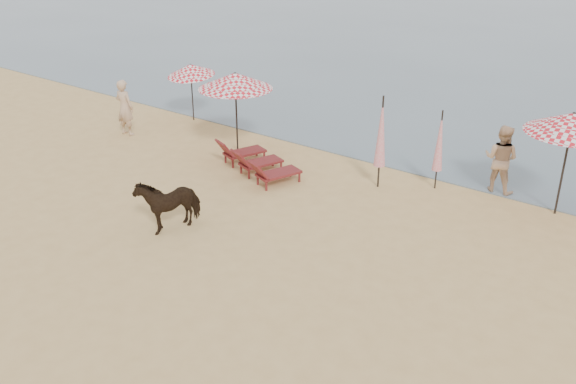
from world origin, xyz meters
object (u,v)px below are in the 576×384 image
at_px(umbrella_closed_left, 381,132).
at_px(umbrella_closed_right, 440,141).
at_px(umbrella_open_left_a, 235,81).
at_px(cow, 169,202).
at_px(beachgoer_right_a, 501,159).
at_px(beachgoer_left, 125,107).
at_px(umbrella_open_right, 572,123).
at_px(lounger_cluster_left, 255,161).
at_px(umbrella_open_left_b, 191,70).

bearing_deg(umbrella_closed_left, umbrella_closed_right, 32.75).
bearing_deg(umbrella_open_left_a, umbrella_closed_right, 12.55).
height_order(cow, beachgoer_right_a, beachgoer_right_a).
xyz_separation_m(beachgoer_left, beachgoer_right_a, (11.47, 2.89, 0.00)).
bearing_deg(umbrella_closed_right, umbrella_open_left_a, -169.07).
relative_size(umbrella_open_right, cow, 1.75).
bearing_deg(umbrella_closed_left, cow, -120.12).
relative_size(umbrella_closed_left, beachgoer_left, 1.38).
distance_m(lounger_cluster_left, beachgoer_right_a, 6.67).
xyz_separation_m(umbrella_open_right, umbrella_closed_right, (-3.06, -0.37, -1.02)).
bearing_deg(beachgoer_right_a, cow, 50.79).
bearing_deg(umbrella_closed_left, umbrella_open_left_a, -175.99).
relative_size(lounger_cluster_left, umbrella_closed_left, 1.10).
bearing_deg(cow, beachgoer_left, 162.23).
distance_m(umbrella_open_left_b, beachgoer_right_a, 10.79).
distance_m(lounger_cluster_left, umbrella_closed_right, 5.12).
xyz_separation_m(umbrella_open_right, cow, (-7.24, -6.17, -1.74)).
relative_size(lounger_cluster_left, umbrella_open_right, 1.06).
bearing_deg(beachgoer_left, umbrella_open_right, -174.19).
height_order(umbrella_closed_left, beachgoer_right_a, umbrella_closed_left).
height_order(umbrella_open_left_a, beachgoer_left, umbrella_open_left_a).
relative_size(umbrella_open_left_a, cow, 1.67).
bearing_deg(umbrella_open_left_b, lounger_cluster_left, -27.35).
bearing_deg(beachgoer_right_a, umbrella_open_left_b, 3.57).
distance_m(umbrella_open_right, umbrella_closed_left, 4.59).
xyz_separation_m(lounger_cluster_left, cow, (0.38, -3.69, 0.26)).
xyz_separation_m(umbrella_open_left_a, umbrella_closed_right, (6.02, 1.16, -0.91)).
xyz_separation_m(umbrella_closed_left, beachgoer_right_a, (2.70, 1.65, -0.65)).
xyz_separation_m(umbrella_open_left_b, umbrella_closed_left, (8.05, -1.16, -0.22)).
xyz_separation_m(umbrella_open_left_a, beachgoer_left, (-4.04, -0.90, -1.34)).
height_order(lounger_cluster_left, umbrella_closed_left, umbrella_closed_left).
height_order(umbrella_closed_right, cow, umbrella_closed_right).
height_order(umbrella_open_left_b, beachgoer_left, umbrella_open_left_b).
bearing_deg(umbrella_open_right, lounger_cluster_left, -157.20).
xyz_separation_m(umbrella_open_left_b, beachgoer_right_a, (10.75, 0.50, -0.87)).
height_order(lounger_cluster_left, umbrella_open_right, umbrella_open_right).
relative_size(beachgoer_left, beachgoer_right_a, 1.00).
height_order(umbrella_open_right, umbrella_closed_left, umbrella_open_right).
bearing_deg(cow, umbrella_open_right, 55.09).
bearing_deg(beachgoer_left, umbrella_closed_right, -173.10).
bearing_deg(beachgoer_right_a, lounger_cluster_left, 27.15).
xyz_separation_m(umbrella_open_right, beachgoer_right_a, (-1.66, 0.45, -1.45)).
relative_size(umbrella_open_left_a, umbrella_open_right, 0.95).
height_order(beachgoer_left, beachgoer_right_a, beachgoer_right_a).
relative_size(umbrella_closed_right, cow, 1.46).
relative_size(umbrella_closed_right, beachgoer_left, 1.19).
bearing_deg(beachgoer_right_a, beachgoer_left, 15.06).
distance_m(umbrella_open_left_a, umbrella_closed_left, 4.79).
xyz_separation_m(umbrella_open_right, umbrella_closed_left, (-4.36, -1.20, -0.81)).
relative_size(umbrella_open_right, umbrella_closed_right, 1.20).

